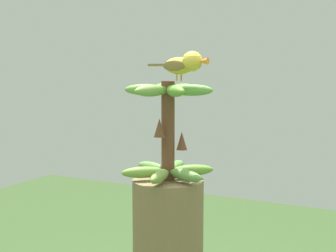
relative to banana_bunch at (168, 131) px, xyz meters
name	(u,v)px	position (x,y,z in m)	size (l,w,h in m)	color
banana_bunch	(168,131)	(0.00, 0.00, 0.00)	(0.30, 0.31, 0.33)	brown
perched_bird	(185,64)	(0.07, -0.01, 0.22)	(0.22, 0.07, 0.09)	#C68933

